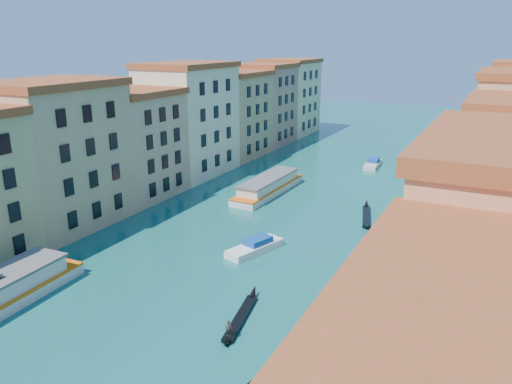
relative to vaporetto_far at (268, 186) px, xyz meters
The scene contains 9 objects.
left_bank_palazzos 21.02m from the vaporetto_far, behind, with size 12.80×128.40×21.00m.
quay 28.80m from the vaporetto_far, ahead, with size 4.00×140.00×1.00m, color #B0A38E.
restaurant_awnings 51.69m from the vaporetto_far, 55.90° to the right, with size 3.20×44.55×3.12m.
mooring_poles_right 45.13m from the vaporetto_far, 55.02° to the right, with size 1.44×54.24×3.20m.
vaporetto_far is the anchor object (origin of this frame).
gondola_fore 40.25m from the vaporetto_far, 68.35° to the right, with size 2.85×10.58×2.12m.
gondola_far 18.61m from the vaporetto_far, 13.89° to the right, with size 3.80×11.42×1.64m.
motorboat_mid 24.46m from the vaporetto_far, 68.42° to the right, with size 4.81×8.36×1.65m.
motorboat_far 28.73m from the vaporetto_far, 66.87° to the left, with size 2.85×7.90×1.61m.
Camera 1 is at (27.76, -7.52, 25.03)m, focal length 35.00 mm.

